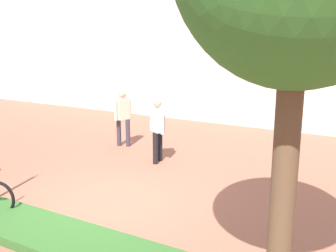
{
  "coord_description": "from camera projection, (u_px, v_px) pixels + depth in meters",
  "views": [
    {
      "loc": [
        4.72,
        -5.81,
        3.3
      ],
      "look_at": [
        0.03,
        2.48,
        1.13
      ],
      "focal_mm": 41.81,
      "sensor_mm": 36.0,
      "label": 1
    }
  ],
  "objects": [
    {
      "name": "planter_strip",
      "position": [
        88.0,
        248.0,
        6.12
      ],
      "size": [
        7.0,
        1.1,
        0.16
      ],
      "primitive_type": "cube",
      "color": "#336028",
      "rests_on": "ground"
    },
    {
      "name": "person_shirt_white",
      "position": [
        123.0,
        115.0,
        11.92
      ],
      "size": [
        0.42,
        0.58,
        1.72
      ],
      "color": "#383342",
      "rests_on": "ground"
    },
    {
      "name": "person_casual_tan",
      "position": [
        158.0,
        127.0,
        10.35
      ],
      "size": [
        0.54,
        0.44,
        1.72
      ],
      "color": "black",
      "rests_on": "ground"
    },
    {
      "name": "bollard_steel",
      "position": [
        282.0,
        157.0,
        9.47
      ],
      "size": [
        0.16,
        0.16,
        0.9
      ],
      "primitive_type": "cylinder",
      "color": "#ADADB2",
      "rests_on": "ground"
    },
    {
      "name": "ground_plane",
      "position": [
        107.0,
        204.0,
        7.93
      ],
      "size": [
        60.0,
        60.0,
        0.0
      ],
      "primitive_type": "plane",
      "color": "#9E5B47"
    }
  ]
}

